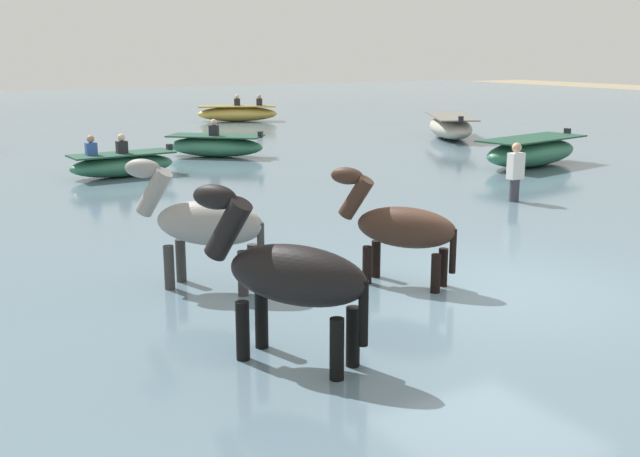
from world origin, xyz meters
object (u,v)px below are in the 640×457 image
at_px(boat_near_port, 532,152).
at_px(boat_mid_outer, 450,127).
at_px(boat_far_offshore, 216,146).
at_px(horse_flank_grey, 204,227).
at_px(boat_far_inshore, 237,113).
at_px(horse_lead_dark_bay, 400,230).
at_px(person_spectator_far, 515,180).
at_px(boat_distant_east, 122,164).
at_px(horse_trailing_black, 289,279).

bearing_deg(boat_near_port, boat_mid_outer, 68.75).
bearing_deg(boat_far_offshore, horse_flank_grey, -113.45).
bearing_deg(boat_far_offshore, boat_far_inshore, 62.36).
xyz_separation_m(horse_lead_dark_bay, person_spectator_far, (5.43, 3.41, -0.28)).
distance_m(horse_lead_dark_bay, boat_far_offshore, 13.16).
xyz_separation_m(boat_distant_east, boat_near_port, (10.02, -3.87, 0.08)).
xyz_separation_m(horse_trailing_black, boat_far_offshore, (5.27, 14.41, -0.54)).
height_order(horse_trailing_black, boat_distant_east, horse_trailing_black).
bearing_deg(horse_trailing_black, horse_lead_dark_bay, 31.94).
xyz_separation_m(boat_far_inshore, person_spectator_far, (-2.60, -19.48, 0.11)).
distance_m(horse_trailing_black, boat_far_inshore, 26.63).
relative_size(horse_trailing_black, boat_distant_east, 0.81).
bearing_deg(boat_far_offshore, boat_near_port, -42.35).
height_order(horse_trailing_black, boat_far_inshore, horse_trailing_black).
xyz_separation_m(horse_trailing_black, horse_flank_grey, (0.19, 2.71, -0.03)).
distance_m(boat_far_inshore, boat_near_port, 16.13).
distance_m(horse_trailing_black, boat_far_offshore, 15.36).
bearing_deg(horse_lead_dark_bay, boat_far_inshore, 70.67).
relative_size(boat_mid_outer, boat_near_port, 1.11).
bearing_deg(horse_trailing_black, boat_distant_east, 81.33).
relative_size(boat_far_offshore, boat_mid_outer, 0.69).
bearing_deg(horse_trailing_black, person_spectator_far, 32.08).
distance_m(horse_flank_grey, boat_far_inshore, 24.08).
bearing_deg(boat_far_inshore, boat_distant_east, -125.35).
bearing_deg(horse_lead_dark_bay, boat_mid_outer, 47.93).
bearing_deg(horse_flank_grey, horse_trailing_black, -94.06).
distance_m(horse_lead_dark_bay, boat_near_port, 11.61).
height_order(horse_trailing_black, boat_far_offshore, horse_trailing_black).
bearing_deg(person_spectator_far, horse_trailing_black, -147.92).
distance_m(horse_flank_grey, boat_far_offshore, 12.77).
relative_size(horse_flank_grey, boat_near_port, 0.57).
relative_size(horse_lead_dark_bay, person_spectator_far, 1.19).
xyz_separation_m(horse_lead_dark_bay, boat_mid_outer, (11.84, 13.12, -0.34)).
xyz_separation_m(horse_lead_dark_bay, boat_near_port, (9.39, 6.82, -0.36)).
height_order(horse_trailing_black, person_spectator_far, horse_trailing_black).
relative_size(horse_lead_dark_bay, boat_distant_east, 0.73).
distance_m(boat_mid_outer, boat_distant_east, 12.70).
height_order(horse_flank_grey, boat_near_port, horse_flank_grey).
height_order(boat_far_offshore, person_spectator_far, person_spectator_far).
height_order(boat_far_offshore, boat_distant_east, boat_far_offshore).
bearing_deg(horse_flank_grey, person_spectator_far, 16.29).
xyz_separation_m(boat_far_offshore, boat_mid_outer, (9.07, 0.26, 0.08)).
distance_m(boat_mid_outer, boat_near_port, 6.75).
relative_size(horse_trailing_black, person_spectator_far, 1.32).
distance_m(horse_flank_grey, person_spectator_far, 8.07).
height_order(horse_lead_dark_bay, boat_far_offshore, horse_lead_dark_bay).
relative_size(horse_lead_dark_bay, boat_far_offshore, 0.68).
height_order(horse_lead_dark_bay, boat_mid_outer, horse_lead_dark_bay).
xyz_separation_m(boat_far_inshore, boat_far_offshore, (-5.26, -10.04, -0.03)).
height_order(horse_lead_dark_bay, person_spectator_far, horse_lead_dark_bay).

